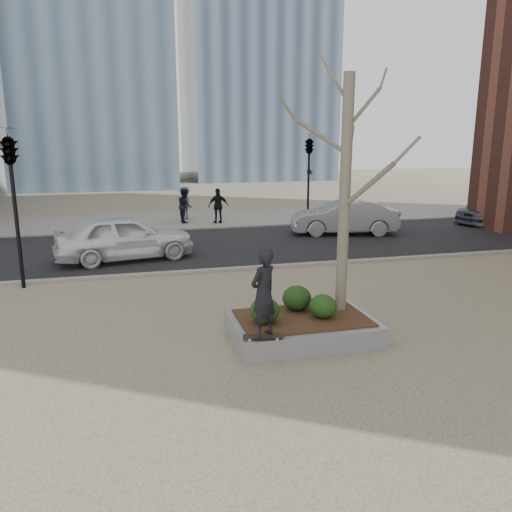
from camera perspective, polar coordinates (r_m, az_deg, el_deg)
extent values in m
plane|color=tan|center=(10.60, 0.08, -9.93)|extent=(120.00, 120.00, 0.00)
cube|color=black|center=(20.03, -7.11, 1.03)|extent=(60.00, 8.00, 0.02)
cube|color=gray|center=(26.88, -9.07, 4.03)|extent=(60.00, 6.00, 0.02)
cube|color=gray|center=(10.79, 5.28, -8.27)|extent=(3.00, 2.00, 0.45)
cube|color=#382314|center=(10.71, 5.31, -7.05)|extent=(2.70, 1.70, 0.04)
ellipsoid|color=#133410|center=(10.26, 1.02, -6.23)|extent=(0.62, 0.62, 0.52)
ellipsoid|color=black|center=(11.04, 4.68, -4.81)|extent=(0.64, 0.64, 0.54)
ellipsoid|color=#193B12|center=(10.65, 7.64, -5.70)|extent=(0.58, 0.58, 0.50)
imported|color=black|center=(9.30, 0.85, -4.24)|extent=(0.74, 0.68, 1.69)
imported|color=white|center=(18.15, -14.78, 2.09)|extent=(5.02, 2.76, 1.62)
imported|color=gray|center=(22.83, 10.05, 4.40)|extent=(4.95, 2.68, 1.55)
imported|color=#4F4F5A|center=(28.49, 25.78, 4.86)|extent=(5.28, 3.39, 1.42)
imported|color=black|center=(25.95, -8.14, 5.72)|extent=(0.71, 0.89, 1.75)
imported|color=#3B466A|center=(27.05, -8.13, 6.02)|extent=(0.70, 1.16, 1.76)
imported|color=black|center=(25.56, -4.33, 5.73)|extent=(1.08, 0.53, 1.78)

